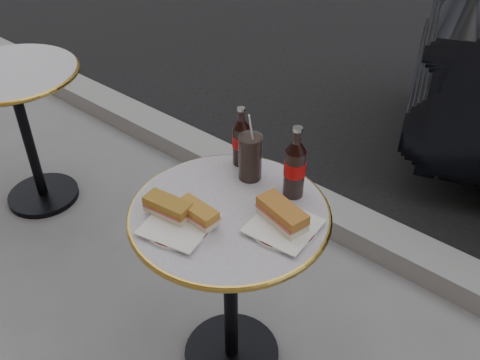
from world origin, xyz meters
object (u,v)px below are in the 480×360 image
Objects in this scene: cola_bottle_left at (241,136)px; cola_glass at (250,157)px; plate_right at (283,228)px; bistro_table at (231,292)px; plate_left at (179,226)px; cola_bottle_right at (295,162)px.

cola_glass is at bearing -30.61° from cola_bottle_left.
cola_bottle_left is at bearing 150.02° from plate_right.
plate_left reaches higher than bistro_table.
cola_bottle_left is 0.24m from cola_bottle_right.
plate_right is 0.79× the size of cola_bottle_right.
plate_left is 0.80× the size of cola_bottle_right.
plate_left is at bearing -90.80° from cola_glass.
cola_bottle_right is (-0.07, 0.15, 0.12)m from plate_right.
cola_bottle_left reaches higher than plate_right.
plate_left is at bearing -79.19° from cola_bottle_left.
plate_right is 1.22× the size of cola_glass.
plate_right is 0.28m from cola_glass.
plate_right is 0.91× the size of cola_bottle_left.
bistro_table is at bearing -117.69° from cola_bottle_right.
plate_left is 0.30m from plate_right.
plate_right is (0.24, 0.19, -0.00)m from plate_left.
cola_glass reaches higher than bistro_table.
cola_glass is (-0.06, 0.17, 0.45)m from bistro_table.
bistro_table is 3.78× the size of plate_right.
cola_glass is (-0.23, 0.13, 0.07)m from plate_right.
cola_bottle_left is (-0.31, 0.18, 0.10)m from plate_right.
cola_glass is (0.07, -0.04, -0.03)m from cola_bottle_left.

